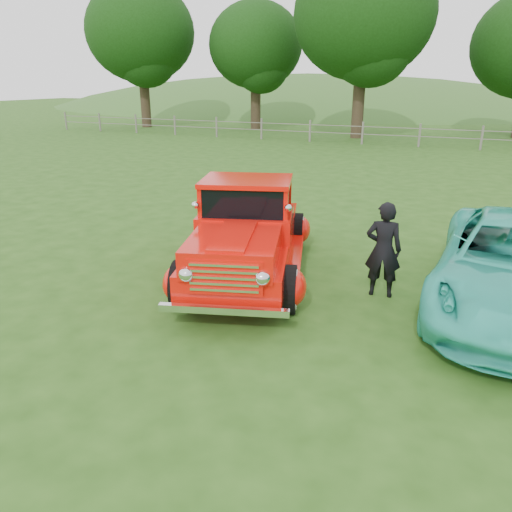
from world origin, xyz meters
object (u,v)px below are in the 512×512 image
at_px(tree_mid_west, 256,45).
at_px(man, 383,250).
at_px(red_pickup, 247,232).
at_px(tree_far_west, 140,32).
at_px(tree_near_west, 364,15).

relative_size(tree_mid_west, man, 5.34).
relative_size(tree_mid_west, red_pickup, 1.60).
height_order(tree_mid_west, red_pickup, tree_mid_west).
height_order(tree_mid_west, man, tree_mid_west).
distance_m(tree_far_west, tree_mid_west, 8.30).
bearing_deg(tree_mid_west, tree_far_west, -165.96).
distance_m(tree_far_west, man, 32.90).
relative_size(red_pickup, man, 3.33).
bearing_deg(man, red_pickup, -6.33).
bearing_deg(tree_mid_west, man, -62.36).
height_order(tree_near_west, man, tree_near_west).
bearing_deg(man, tree_far_west, -54.85).
bearing_deg(tree_far_west, tree_mid_west, 14.04).
bearing_deg(tree_near_west, red_pickup, -81.96).
relative_size(tree_mid_west, tree_near_west, 0.81).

